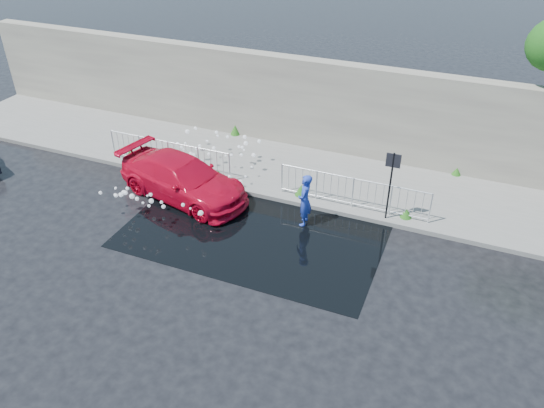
{
  "coord_description": "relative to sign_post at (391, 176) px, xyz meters",
  "views": [
    {
      "loc": [
        6.19,
        -11.35,
        9.83
      ],
      "look_at": [
        0.99,
        1.26,
        1.0
      ],
      "focal_mm": 35.0,
      "sensor_mm": 36.0,
      "label": 1
    }
  ],
  "objects": [
    {
      "name": "sign_post",
      "position": [
        0.0,
        0.0,
        0.0
      ],
      "size": [
        0.45,
        0.06,
        2.5
      ],
      "color": "black",
      "rests_on": "ground"
    },
    {
      "name": "pavement",
      "position": [
        -4.2,
        1.9,
        -1.65
      ],
      "size": [
        30.0,
        4.0,
        0.15
      ],
      "primitive_type": "cube",
      "color": "slate",
      "rests_on": "ground"
    },
    {
      "name": "railing_right",
      "position": [
        -1.2,
        0.25,
        -0.99
      ],
      "size": [
        5.05,
        0.05,
        1.1
      ],
      "color": "silver",
      "rests_on": "pavement"
    },
    {
      "name": "retaining_wall",
      "position": [
        -4.2,
        4.1,
        0.18
      ],
      "size": [
        30.0,
        0.6,
        3.5
      ],
      "primitive_type": "cube",
      "color": "#6E665D",
      "rests_on": "pavement"
    },
    {
      "name": "ground",
      "position": [
        -4.2,
        -3.1,
        -1.72
      ],
      "size": [
        90.0,
        90.0,
        0.0
      ],
      "primitive_type": "plane",
      "color": "black",
      "rests_on": "ground"
    },
    {
      "name": "curb",
      "position": [
        -4.2,
        -0.1,
        -1.64
      ],
      "size": [
        30.0,
        0.25,
        0.16
      ],
      "primitive_type": "cube",
      "color": "slate",
      "rests_on": "ground"
    },
    {
      "name": "water_spray",
      "position": [
        -6.93,
        -0.26,
        -0.97
      ],
      "size": [
        3.64,
        5.64,
        1.06
      ],
      "color": "white",
      "rests_on": "ground"
    },
    {
      "name": "railing_left",
      "position": [
        -8.2,
        0.25,
        -0.99
      ],
      "size": [
        5.05,
        0.05,
        1.1
      ],
      "color": "silver",
      "rests_on": "pavement"
    },
    {
      "name": "weeds",
      "position": [
        -4.64,
        1.46,
        -1.39
      ],
      "size": [
        12.17,
        3.93,
        0.43
      ],
      "color": "#1F5516",
      "rests_on": "pavement"
    },
    {
      "name": "person",
      "position": [
        -2.4,
        -1.09,
        -0.84
      ],
      "size": [
        0.5,
        0.69,
        1.77
      ],
      "primitive_type": "imported",
      "rotation": [
        0.0,
        0.0,
        -1.45
      ],
      "color": "#2239AB",
      "rests_on": "ground"
    },
    {
      "name": "puddle",
      "position": [
        -3.7,
        -2.1,
        -1.72
      ],
      "size": [
        8.0,
        5.0,
        0.01
      ],
      "primitive_type": "cube",
      "color": "black",
      "rests_on": "ground"
    },
    {
      "name": "red_car",
      "position": [
        -6.81,
        -1.1,
        -1.02
      ],
      "size": [
        5.19,
        3.01,
        1.41
      ],
      "primitive_type": "imported",
      "rotation": [
        0.0,
        0.0,
        1.35
      ],
      "color": "red",
      "rests_on": "ground"
    }
  ]
}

